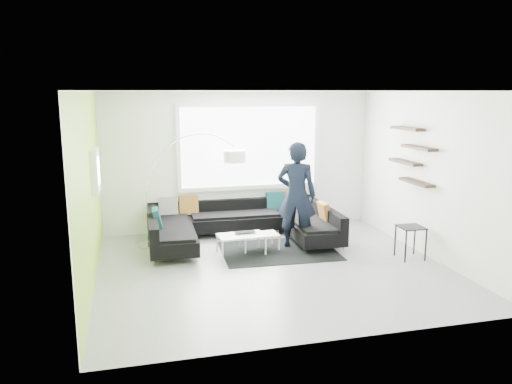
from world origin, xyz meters
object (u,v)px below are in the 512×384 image
at_px(sectional_sofa, 242,226).
at_px(laptop, 246,233).
at_px(arc_lamp, 146,192).
at_px(coffee_table, 250,242).
at_px(person, 296,195).
at_px(side_table, 410,242).

xyz_separation_m(sectional_sofa, laptop, (-0.06, -0.63, 0.03)).
bearing_deg(arc_lamp, laptop, -25.94).
distance_m(arc_lamp, laptop, 1.96).
relative_size(sectional_sofa, coffee_table, 3.31).
distance_m(arc_lamp, person, 2.71).
bearing_deg(side_table, arc_lamp, 157.83).
height_order(coffee_table, laptop, laptop).
distance_m(sectional_sofa, arc_lamp, 1.87).
bearing_deg(sectional_sofa, side_table, -30.54).
relative_size(sectional_sofa, side_table, 6.19).
distance_m(coffee_table, laptop, 0.21).
xyz_separation_m(coffee_table, arc_lamp, (-1.76, 0.74, 0.85)).
bearing_deg(side_table, person, 146.76).
distance_m(arc_lamp, side_table, 4.71).
xyz_separation_m(sectional_sofa, arc_lamp, (-1.73, 0.15, 0.70)).
distance_m(sectional_sofa, coffee_table, 0.61).
distance_m(person, laptop, 1.15).
xyz_separation_m(coffee_table, laptop, (-0.09, -0.05, 0.19)).
bearing_deg(person, arc_lamp, 10.97).
height_order(sectional_sofa, coffee_table, sectional_sofa).
height_order(sectional_sofa, arc_lamp, arc_lamp).
xyz_separation_m(person, laptop, (-0.97, -0.13, -0.61)).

